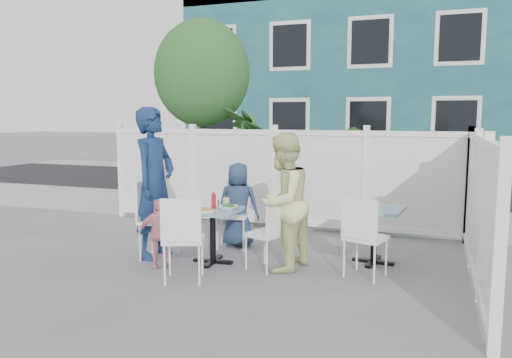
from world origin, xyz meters
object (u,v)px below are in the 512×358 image
(woman, at_px, (283,202))
(boy, at_px, (238,205))
(chair_left, at_px, (153,213))
(chair_right, at_px, (271,228))
(spare_table, at_px, (374,220))
(man, at_px, (155,183))
(toddler, at_px, (158,233))
(main_table, at_px, (213,221))
(utility_cabinet, at_px, (196,174))
(chair_near, at_px, (182,233))
(chair_back, at_px, (233,208))

(woman, bearing_deg, boy, -117.92)
(chair_left, relative_size, chair_right, 1.14)
(spare_table, relative_size, man, 0.38)
(chair_left, relative_size, toddler, 1.20)
(spare_table, relative_size, chair_left, 0.74)
(chair_left, height_order, chair_right, chair_left)
(main_table, bearing_deg, woman, 2.61)
(utility_cabinet, relative_size, toddler, 1.50)
(man, bearing_deg, chair_right, -90.87)
(spare_table, bearing_deg, toddler, -157.00)
(spare_table, height_order, chair_near, chair_near)
(toddler, bearing_deg, main_table, 2.59)
(main_table, relative_size, chair_near, 0.71)
(chair_near, relative_size, woman, 0.59)
(chair_near, xyz_separation_m, woman, (0.89, 0.83, 0.26))
(utility_cabinet, relative_size, chair_left, 1.25)
(spare_table, xyz_separation_m, woman, (-1.00, -0.62, 0.27))
(main_table, height_order, chair_back, chair_back)
(chair_back, bearing_deg, chair_right, 120.08)
(main_table, xyz_separation_m, chair_near, (0.00, -0.79, 0.03))
(man, bearing_deg, utility_cabinet, 20.30)
(chair_right, xyz_separation_m, boy, (-0.77, 0.90, 0.08))
(chair_back, relative_size, toddler, 1.11)
(man, bearing_deg, spare_table, -75.03)
(utility_cabinet, bearing_deg, toddler, -72.75)
(boy, bearing_deg, woman, 129.19)
(toddler, bearing_deg, man, 93.09)
(woman, bearing_deg, main_table, -72.98)
(woman, height_order, toddler, woman)
(man, relative_size, woman, 1.19)
(chair_right, bearing_deg, spare_table, -35.76)
(main_table, relative_size, chair_back, 0.73)
(boy, height_order, toddler, boy)
(main_table, distance_m, chair_back, 0.84)
(chair_back, height_order, woman, woman)
(boy, bearing_deg, toddler, 57.39)
(utility_cabinet, height_order, man, man)
(chair_back, relative_size, man, 0.48)
(spare_table, xyz_separation_m, chair_right, (-1.12, -0.71, -0.03))
(chair_left, bearing_deg, chair_near, 39.71)
(main_table, xyz_separation_m, chair_right, (0.77, -0.05, -0.01))
(chair_right, height_order, man, man)
(spare_table, xyz_separation_m, chair_near, (-1.89, -1.45, 0.01))
(utility_cabinet, bearing_deg, man, -74.52)
(chair_left, xyz_separation_m, boy, (0.83, 0.89, 0.01))
(chair_right, height_order, woman, woman)
(man, bearing_deg, chair_left, 178.23)
(utility_cabinet, relative_size, chair_near, 1.31)
(chair_right, xyz_separation_m, man, (-1.59, 0.07, 0.46))
(spare_table, height_order, toddler, toddler)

